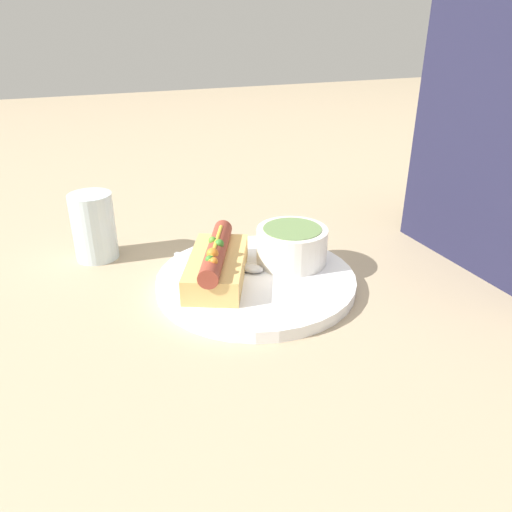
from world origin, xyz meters
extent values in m
plane|color=tan|center=(0.00, 0.00, 0.00)|extent=(4.00, 4.00, 0.00)
cylinder|color=white|center=(0.00, 0.00, 0.01)|extent=(0.27, 0.27, 0.02)
cube|color=#DBAD60|center=(-0.01, -0.05, 0.03)|extent=(0.17, 0.13, 0.03)
cylinder|color=brown|center=(-0.01, -0.05, 0.06)|extent=(0.16, 0.09, 0.03)
sphere|color=#387A28|center=(-0.01, -0.05, 0.07)|extent=(0.01, 0.01, 0.01)
sphere|color=orange|center=(0.02, -0.07, 0.07)|extent=(0.02, 0.02, 0.02)
sphere|color=#518C2D|center=(-0.02, -0.05, 0.07)|extent=(0.01, 0.01, 0.01)
sphere|color=orange|center=(0.04, -0.07, 0.07)|extent=(0.01, 0.01, 0.01)
sphere|color=#387A28|center=(0.03, -0.07, 0.07)|extent=(0.01, 0.01, 0.01)
cylinder|color=gold|center=(-0.01, -0.05, 0.07)|extent=(0.10, 0.05, 0.01)
cylinder|color=silver|center=(-0.02, 0.06, 0.04)|extent=(0.10, 0.10, 0.05)
cylinder|color=#66844C|center=(-0.02, 0.06, 0.06)|extent=(0.08, 0.08, 0.01)
cube|color=#B7B7BC|center=(-0.07, -0.05, 0.02)|extent=(0.09, 0.08, 0.00)
ellipsoid|color=#B7B7BC|center=(-0.01, 0.00, 0.02)|extent=(0.04, 0.04, 0.01)
cylinder|color=silver|center=(-0.18, -0.19, 0.05)|extent=(0.06, 0.06, 0.10)
camera|label=1|loc=(0.56, -0.23, 0.34)|focal=35.00mm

